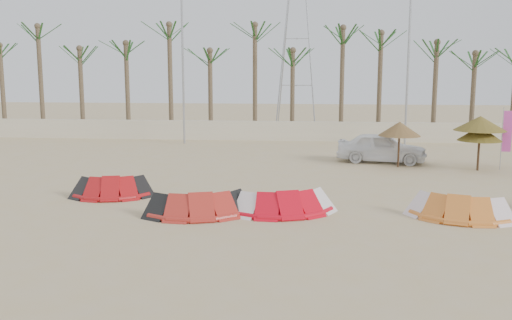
# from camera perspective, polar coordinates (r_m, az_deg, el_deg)

# --- Properties ---
(ground) EXTENTS (120.00, 120.00, 0.00)m
(ground) POSITION_cam_1_polar(r_m,az_deg,el_deg) (16.87, -1.96, -7.68)
(ground) COLOR tan
(ground) RESTS_ON ground
(boundary_wall) EXTENTS (60.00, 0.30, 1.30)m
(boundary_wall) POSITION_cam_1_polar(r_m,az_deg,el_deg) (38.29, 2.28, 2.92)
(boundary_wall) COLOR beige
(boundary_wall) RESTS_ON ground
(palm_line) EXTENTS (52.00, 4.00, 7.70)m
(palm_line) POSITION_cam_1_polar(r_m,az_deg,el_deg) (39.55, 3.45, 11.52)
(palm_line) COLOR brown
(palm_line) RESTS_ON ground
(lamp_b) EXTENTS (1.25, 0.14, 11.00)m
(lamp_b) POSITION_cam_1_polar(r_m,az_deg,el_deg) (36.90, -7.29, 10.57)
(lamp_b) COLOR #A5A8AD
(lamp_b) RESTS_ON ground
(lamp_c) EXTENTS (1.25, 0.14, 11.00)m
(lamp_c) POSITION_cam_1_polar(r_m,az_deg,el_deg) (36.49, 15.07, 10.34)
(lamp_c) COLOR #A5A8AD
(lamp_c) RESTS_ON ground
(pylon) EXTENTS (3.00, 3.00, 14.00)m
(pylon) POSITION_cam_1_polar(r_m,az_deg,el_deg) (44.29, 4.01, 2.93)
(pylon) COLOR #A5A8AD
(pylon) RESTS_ON ground
(kite_red_left) EXTENTS (3.25, 2.05, 0.90)m
(kite_red_left) POSITION_cam_1_polar(r_m,az_deg,el_deg) (22.58, -13.98, -2.48)
(kite_red_left) COLOR #AD1114
(kite_red_left) RESTS_ON ground
(kite_red_mid) EXTENTS (3.86, 2.40, 0.90)m
(kite_red_mid) POSITION_cam_1_polar(r_m,az_deg,el_deg) (19.40, -5.47, -4.16)
(kite_red_mid) COLOR #B0271E
(kite_red_mid) RESTS_ON ground
(kite_red_right) EXTENTS (3.78, 2.44, 0.90)m
(kite_red_right) POSITION_cam_1_polar(r_m,az_deg,el_deg) (19.57, 2.99, -4.02)
(kite_red_right) COLOR red
(kite_red_right) RESTS_ON ground
(kite_orange) EXTENTS (3.61, 2.39, 0.90)m
(kite_orange) POSITION_cam_1_polar(r_m,az_deg,el_deg) (20.01, 19.42, -4.25)
(kite_orange) COLOR orange
(kite_orange) RESTS_ON ground
(parasol_left) EXTENTS (2.09, 2.09, 2.26)m
(parasol_left) POSITION_cam_1_polar(r_m,az_deg,el_deg) (28.88, 14.16, 3.04)
(parasol_left) COLOR #4C331E
(parasol_left) RESTS_ON ground
(parasol_mid) EXTENTS (2.07, 2.07, 2.14)m
(parasol_mid) POSITION_cam_1_polar(r_m,az_deg,el_deg) (29.10, 21.48, 2.48)
(parasol_mid) COLOR #4C331E
(parasol_mid) RESTS_ON ground
(parasol_right) EXTENTS (2.46, 2.46, 2.60)m
(parasol_right) POSITION_cam_1_polar(r_m,az_deg,el_deg) (29.28, 21.51, 3.42)
(parasol_right) COLOR #4C331E
(parasol_right) RESTS_ON ground
(flag_pink) EXTENTS (0.45, 0.08, 3.02)m
(flag_pink) POSITION_cam_1_polar(r_m,az_deg,el_deg) (29.76, 23.71, 2.49)
(flag_pink) COLOR #A5A8AD
(flag_pink) RESTS_ON ground
(car) EXTENTS (4.81, 2.70, 1.55)m
(car) POSITION_cam_1_polar(r_m,az_deg,el_deg) (30.28, 12.46, 1.22)
(car) COLOR white
(car) RESTS_ON ground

